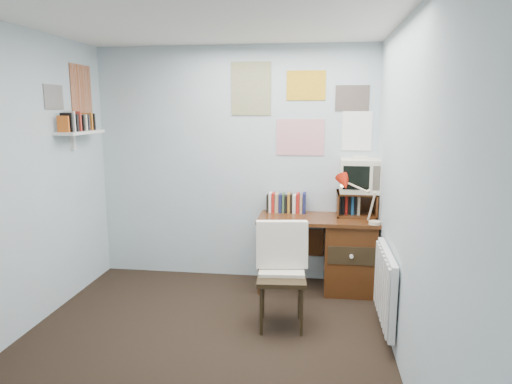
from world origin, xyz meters
TOP-DOWN VIEW (x-y plane):
  - ground at (0.00, 0.00)m, footprint 3.50×3.50m
  - back_wall at (0.00, 1.75)m, footprint 3.00×0.02m
  - right_wall at (1.50, 0.00)m, footprint 0.02×3.50m
  - ceiling at (0.00, 0.00)m, footprint 3.00×3.50m
  - desk at (1.17, 1.48)m, footprint 1.20×0.55m
  - desk_chair at (0.61, 0.58)m, footprint 0.48×0.46m
  - desk_lamp at (1.44, 1.26)m, footprint 0.33×0.30m
  - tv_riser at (1.29, 1.59)m, footprint 0.40×0.30m
  - crt_tv at (1.31, 1.61)m, footprint 0.39×0.36m
  - book_row at (0.66, 1.66)m, footprint 0.60×0.14m
  - radiator at (1.46, 0.55)m, footprint 0.09×0.80m
  - wall_shelf at (-1.40, 1.10)m, footprint 0.20×0.62m
  - posters_back at (0.70, 1.74)m, footprint 1.20×0.01m
  - posters_left at (-1.49, 1.10)m, footprint 0.01×0.70m

SIDE VIEW (x-z plane):
  - ground at x=0.00m, z-range 0.00..0.00m
  - desk at x=1.17m, z-range 0.03..0.79m
  - radiator at x=1.46m, z-range 0.12..0.72m
  - desk_chair at x=0.61m, z-range 0.00..0.87m
  - book_row at x=0.66m, z-range 0.76..0.98m
  - tv_riser at x=1.29m, z-range 0.76..1.01m
  - desk_lamp at x=1.44m, z-range 0.76..1.17m
  - crt_tv at x=1.31m, z-range 1.01..1.38m
  - back_wall at x=0.00m, z-range 0.00..2.50m
  - right_wall at x=1.50m, z-range 0.00..2.50m
  - wall_shelf at x=-1.40m, z-range 1.50..1.74m
  - posters_back at x=0.70m, z-range 1.40..2.30m
  - posters_left at x=-1.49m, z-range 1.70..2.30m
  - ceiling at x=0.00m, z-range 2.49..2.51m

